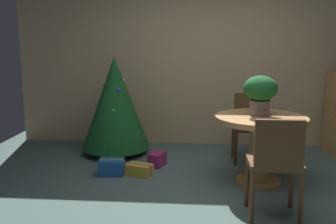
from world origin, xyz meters
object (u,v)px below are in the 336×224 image
object	(u,v)px
wooden_chair_near	(276,160)
gift_box_blue	(112,167)
gift_box_gold	(140,170)
wooden_chair_far	(250,123)
gift_box_purple	(157,159)
holiday_tree	(115,103)
flower_vase	(260,92)
round_dining_table	(260,136)

from	to	relation	value
wooden_chair_near	gift_box_blue	world-z (taller)	wooden_chair_near
gift_box_gold	gift_box_blue	size ratio (longest dim) A/B	1.09
wooden_chair_far	gift_box_purple	distance (m)	1.33
wooden_chair_near	holiday_tree	size ratio (longest dim) A/B	0.68
wooden_chair_near	holiday_tree	xyz separation A→B (m)	(-1.85, 1.88, 0.18)
gift_box_blue	wooden_chair_far	bearing A→B (deg)	21.65
gift_box_blue	holiday_tree	bearing A→B (deg)	98.51
flower_vase	gift_box_purple	world-z (taller)	flower_vase
gift_box_purple	gift_box_gold	world-z (taller)	gift_box_purple
holiday_tree	gift_box_blue	bearing A→B (deg)	-81.49
gift_box_purple	gift_box_blue	xyz separation A→B (m)	(-0.52, -0.35, 0.00)
gift_box_gold	wooden_chair_near	bearing A→B (deg)	-36.04
flower_vase	round_dining_table	bearing A→B (deg)	-76.66
wooden_chair_near	gift_box_gold	size ratio (longest dim) A/B	2.75
gift_box_purple	gift_box_gold	size ratio (longest dim) A/B	0.85
round_dining_table	gift_box_blue	bearing A→B (deg)	175.12
round_dining_table	holiday_tree	bearing A→B (deg)	151.38
flower_vase	holiday_tree	world-z (taller)	holiday_tree
flower_vase	holiday_tree	size ratio (longest dim) A/B	0.32
holiday_tree	gift_box_gold	world-z (taller)	holiday_tree
round_dining_table	wooden_chair_near	size ratio (longest dim) A/B	1.07
round_dining_table	gift_box_blue	distance (m)	1.79
gift_box_purple	gift_box_blue	world-z (taller)	gift_box_blue
gift_box_purple	wooden_chair_near	bearing A→B (deg)	-48.48
round_dining_table	wooden_chair_far	world-z (taller)	wooden_chair_far
wooden_chair_near	gift_box_gold	xyz separation A→B (m)	(-1.38, 1.01, -0.48)
wooden_chair_near	wooden_chair_far	distance (m)	1.70
wooden_chair_far	gift_box_gold	world-z (taller)	wooden_chair_far
gift_box_purple	gift_box_blue	bearing A→B (deg)	-146.28
flower_vase	holiday_tree	xyz separation A→B (m)	(-1.84, 0.96, -0.30)
round_dining_table	wooden_chair_near	distance (m)	0.87
flower_vase	gift_box_gold	bearing A→B (deg)	176.63
wooden_chair_far	gift_box_blue	distance (m)	1.90
round_dining_table	wooden_chair_near	bearing A→B (deg)	-90.00
round_dining_table	flower_vase	xyz separation A→B (m)	(-0.01, 0.05, 0.49)
wooden_chair_near	gift_box_blue	bearing A→B (deg)	149.44
wooden_chair_near	holiday_tree	distance (m)	2.65
wooden_chair_near	gift_box_purple	xyz separation A→B (m)	(-1.21, 1.36, -0.46)
flower_vase	gift_box_blue	size ratio (longest dim) A/B	1.41
flower_vase	gift_box_blue	xyz separation A→B (m)	(-1.71, 0.09, -0.95)
flower_vase	gift_box_blue	distance (m)	1.96
wooden_chair_far	holiday_tree	size ratio (longest dim) A/B	0.65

